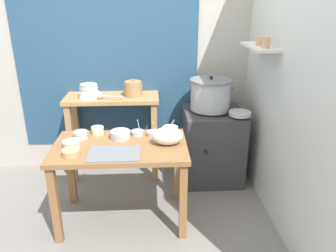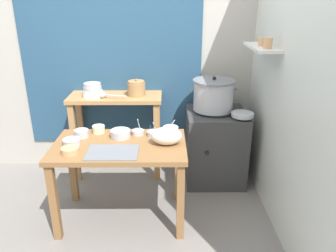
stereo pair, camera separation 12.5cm
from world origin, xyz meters
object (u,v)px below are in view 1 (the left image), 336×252
(wide_pan, at_px, (240,113))
(prep_bowl_5, at_px, (71,152))
(prep_bowl_2, at_px, (72,143))
(prep_bowl_7, at_px, (97,130))
(prep_bowl_3, at_px, (170,130))
(prep_bowl_0, at_px, (120,134))
(clay_pot, at_px, (133,89))
(plastic_bag, at_px, (168,136))
(prep_table, at_px, (121,157))
(prep_bowl_1, at_px, (81,135))
(bowl_stack_enamel, at_px, (89,91))
(prep_bowl_4, at_px, (154,133))
(prep_bowl_6, at_px, (138,132))
(stove_block, at_px, (212,145))
(ladle, at_px, (101,96))
(serving_tray, at_px, (114,154))
(back_shelf_table, at_px, (113,116))
(steamer_pot, at_px, (210,94))

(wide_pan, height_order, prep_bowl_5, wide_pan)
(prep_bowl_2, height_order, prep_bowl_7, prep_bowl_7)
(wide_pan, distance_m, prep_bowl_3, 0.75)
(prep_bowl_0, bearing_deg, prep_bowl_5, -138.16)
(clay_pot, distance_m, wide_pan, 1.10)
(prep_bowl_3, bearing_deg, wide_pan, 22.59)
(clay_pot, distance_m, plastic_bag, 0.90)
(prep_bowl_3, bearing_deg, prep_table, -153.51)
(prep_table, height_order, prep_bowl_1, prep_bowl_1)
(prep_bowl_3, bearing_deg, plastic_bag, -99.00)
(bowl_stack_enamel, height_order, prep_bowl_4, bowl_stack_enamel)
(prep_bowl_1, bearing_deg, prep_bowl_6, 6.84)
(stove_block, bearing_deg, clay_pot, 171.00)
(prep_table, distance_m, ladle, 0.83)
(stove_block, distance_m, wide_pan, 0.50)
(prep_bowl_1, bearing_deg, serving_tray, -45.40)
(serving_tray, height_order, prep_bowl_6, prep_bowl_6)
(back_shelf_table, bearing_deg, prep_bowl_6, -65.48)
(prep_table, relative_size, prep_bowl_0, 6.45)
(prep_bowl_2, bearing_deg, stove_block, 28.27)
(prep_bowl_2, relative_size, prep_bowl_7, 1.32)
(serving_tray, distance_m, prep_bowl_1, 0.45)
(prep_bowl_1, bearing_deg, prep_bowl_4, 2.45)
(prep_bowl_3, distance_m, prep_bowl_5, 0.88)
(stove_block, height_order, prep_bowl_2, stove_block)
(prep_bowl_0, height_order, prep_bowl_4, prep_bowl_4)
(plastic_bag, bearing_deg, serving_tray, -158.82)
(stove_block, relative_size, bowl_stack_enamel, 3.74)
(prep_table, distance_m, plastic_bag, 0.43)
(prep_bowl_3, bearing_deg, prep_bowl_4, -164.91)
(prep_table, relative_size, prep_bowl_7, 10.05)
(back_shelf_table, bearing_deg, ladle, -136.91)
(bowl_stack_enamel, bearing_deg, back_shelf_table, 10.28)
(bowl_stack_enamel, distance_m, wide_pan, 1.52)
(clay_pot, height_order, prep_bowl_7, clay_pot)
(bowl_stack_enamel, relative_size, prep_bowl_1, 1.71)
(bowl_stack_enamel, bearing_deg, prep_bowl_4, -43.16)
(ladle, xyz_separation_m, serving_tray, (0.21, -0.89, -0.21))
(prep_table, height_order, serving_tray, serving_tray)
(clay_pot, xyz_separation_m, prep_bowl_0, (-0.09, -0.68, -0.22))
(serving_tray, xyz_separation_m, prep_bowl_1, (-0.31, 0.32, 0.03))
(prep_bowl_4, bearing_deg, bowl_stack_enamel, 136.84)
(ladle, bearing_deg, serving_tray, -76.90)
(prep_table, distance_m, prep_bowl_0, 0.20)
(steamer_pot, relative_size, prep_bowl_7, 4.28)
(steamer_pot, bearing_deg, prep_bowl_1, -155.13)
(back_shelf_table, bearing_deg, prep_bowl_0, -78.85)
(stove_block, xyz_separation_m, bowl_stack_enamel, (-1.26, 0.09, 0.58))
(back_shelf_table, xyz_separation_m, prep_bowl_6, (0.28, -0.61, 0.06))
(prep_bowl_5, bearing_deg, wide_pan, 24.55)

